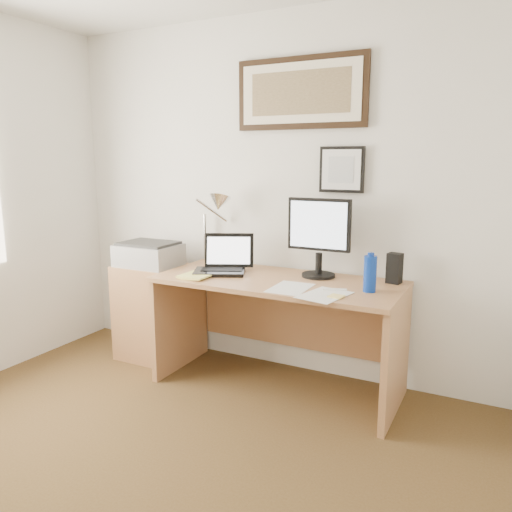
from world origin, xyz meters
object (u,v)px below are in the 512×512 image
Objects in this scene: book at (188,273)px; laptop at (223,264)px; side_cabinet at (153,312)px; water_bottle at (370,274)px; lcd_monitor at (319,234)px; desk at (283,310)px; printer at (149,254)px.

book is 0.25m from laptop.
side_cabinet is 0.79m from laptop.
laptop is at bearing 177.12° from water_bottle.
side_cabinet is 1.45m from lcd_monitor.
lcd_monitor reaches higher than water_bottle.
desk is 3.79× the size of laptop.
laptop is at bearing -170.86° from desk.
lcd_monitor is (0.21, 0.10, 0.53)m from desk.
side_cabinet is at bearing 177.12° from water_bottle.
water_bottle reaches higher than printer.
book is 0.50× the size of lcd_monitor.
desk is at bearing 22.39° from book.
laptop is 0.66m from printer.
desk is at bearing 9.14° from laptop.
water_bottle is 0.49m from lcd_monitor.
printer is at bearing 158.30° from book.
laptop is at bearing -2.87° from side_cabinet.
laptop is (-0.42, -0.07, 0.29)m from desk.
water_bottle is at bearing -2.88° from side_cabinet.
desk is 1.12m from printer.
lcd_monitor is at bearing 5.84° from side_cabinet.
book is 0.59× the size of printer.
laptop is 0.81× the size of lcd_monitor.
water_bottle is at bearing -2.88° from laptop.
desk is 0.52m from laptop.
desk reaches higher than side_cabinet.
lcd_monitor is at bearing 22.93° from book.
book reaches higher than desk.
water_bottle is 0.41× the size of lcd_monitor.
laptop reaches higher than side_cabinet.
side_cabinet is at bearing -174.16° from lcd_monitor.
book is at bearing -21.70° from printer.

